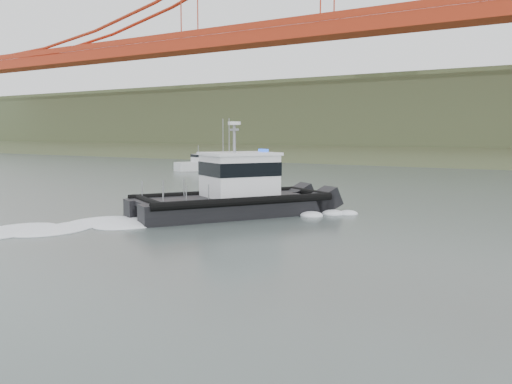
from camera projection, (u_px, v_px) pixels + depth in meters
ground at (105, 285)px, 18.96m from camera, size 400.00×400.00×0.00m
patrol_boat at (234, 191)px, 35.03m from camera, size 9.78×12.88×5.95m
motorboat at (200, 164)px, 77.28m from camera, size 4.50×6.67×3.50m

